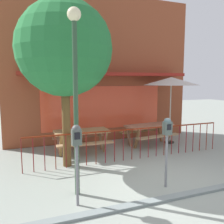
# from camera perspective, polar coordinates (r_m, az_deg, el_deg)

# --- Properties ---
(ground) EXTENTS (40.00, 40.00, 0.00)m
(ground) POSITION_cam_1_polar(r_m,az_deg,el_deg) (6.11, 12.99, -16.18)
(ground) COLOR gray
(pub_storefront) EXTENTS (7.58, 1.34, 5.73)m
(pub_storefront) POSITION_cam_1_polar(r_m,az_deg,el_deg) (9.91, -2.38, 9.80)
(pub_storefront) COLOR brown
(pub_storefront) RESTS_ON ground
(patio_fence_front) EXTENTS (6.39, 0.04, 0.97)m
(patio_fence_front) POSITION_cam_1_polar(r_m,az_deg,el_deg) (7.51, 4.71, -6.20)
(patio_fence_front) COLOR maroon
(patio_fence_front) RESTS_ON ground
(picnic_table_left) EXTENTS (1.84, 1.41, 0.79)m
(picnic_table_left) POSITION_cam_1_polar(r_m,az_deg,el_deg) (8.24, -7.12, -5.37)
(picnic_table_left) COLOR #A47E51
(picnic_table_left) RESTS_ON ground
(picnic_table_right) EXTENTS (1.96, 1.58, 0.79)m
(picnic_table_right) POSITION_cam_1_polar(r_m,az_deg,el_deg) (9.30, 8.70, -3.93)
(picnic_table_right) COLOR #A86F54
(picnic_table_right) RESTS_ON ground
(patio_umbrella) EXTENTS (2.08, 2.08, 2.55)m
(patio_umbrella) POSITION_cam_1_polar(r_m,az_deg,el_deg) (9.56, 13.69, 6.95)
(patio_umbrella) COLOR black
(patio_umbrella) RESTS_ON ground
(parking_meter_near) EXTENTS (0.18, 0.17, 1.60)m
(parking_meter_near) POSITION_cam_1_polar(r_m,az_deg,el_deg) (5.59, 12.78, -5.06)
(parking_meter_near) COLOR slate
(parking_meter_near) RESTS_ON ground
(parking_meter_far) EXTENTS (0.18, 0.17, 1.60)m
(parking_meter_far) POSITION_cam_1_polar(r_m,az_deg,el_deg) (4.69, -8.29, -7.37)
(parking_meter_far) COLOR slate
(parking_meter_far) RESTS_ON ground
(street_tree) EXTENTS (2.60, 2.60, 4.58)m
(street_tree) POSITION_cam_1_polar(r_m,az_deg,el_deg) (6.88, -11.07, 14.29)
(street_tree) COLOR brown
(street_tree) RESTS_ON ground
(street_lamp) EXTENTS (0.28, 0.28, 3.85)m
(street_lamp) POSITION_cam_1_polar(r_m,az_deg,el_deg) (5.02, -8.60, 8.43)
(street_lamp) COLOR #2A472F
(street_lamp) RESTS_ON ground
(curb_edge) EXTENTS (10.61, 0.20, 0.11)m
(curb_edge) POSITION_cam_1_polar(r_m,az_deg,el_deg) (5.66, 16.70, -18.31)
(curb_edge) COLOR gray
(curb_edge) RESTS_ON ground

